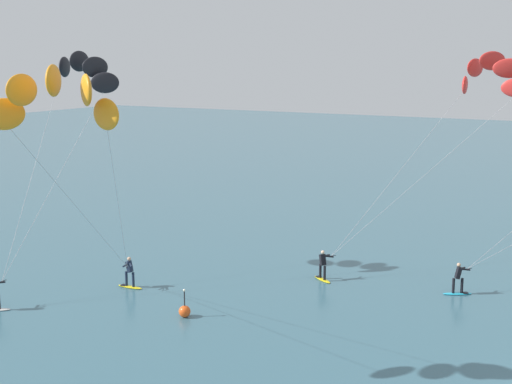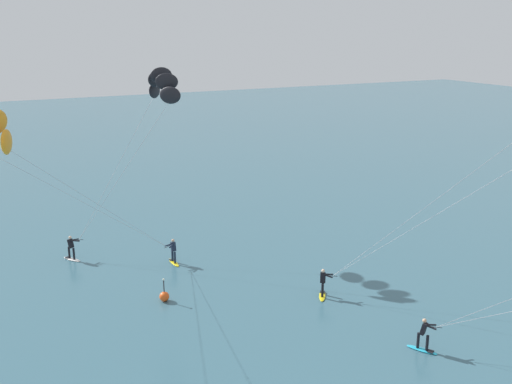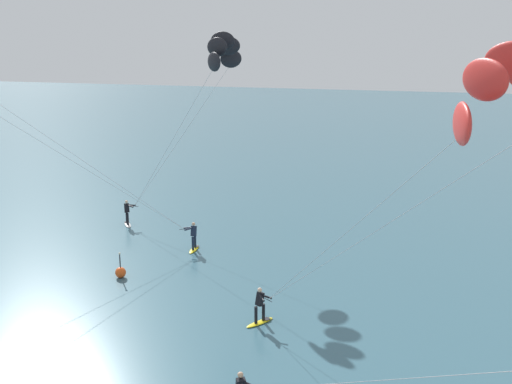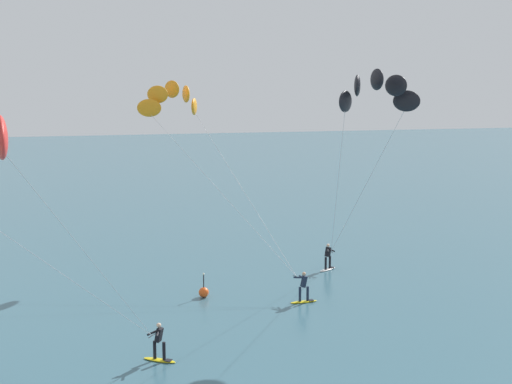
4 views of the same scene
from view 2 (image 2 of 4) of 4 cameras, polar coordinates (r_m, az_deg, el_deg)
kitesurfer_downwind at (r=39.65m, az=-9.60°, el=9.55°), size 7.98×4.66×12.35m
marker_buoy at (r=33.77m, az=-8.93°, el=-10.01°), size 0.56×0.56×1.38m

